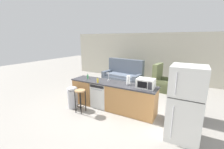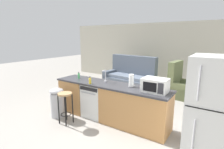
{
  "view_description": "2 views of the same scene",
  "coord_description": "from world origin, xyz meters",
  "px_view_note": "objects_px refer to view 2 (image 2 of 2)",
  "views": [
    {
      "loc": [
        2.43,
        -4.07,
        2.29
      ],
      "look_at": [
        -0.02,
        0.31,
        1.09
      ],
      "focal_mm": 24.0,
      "sensor_mm": 36.0,
      "label": 1
    },
    {
      "loc": [
        2.4,
        -3.3,
        1.98
      ],
      "look_at": [
        0.01,
        0.33,
        1.05
      ],
      "focal_mm": 28.0,
      "sensor_mm": 36.0,
      "label": 2
    }
  ],
  "objects_px": {
    "dishwasher": "(96,100)",
    "stove_range": "(216,115)",
    "paper_towel_roll": "(131,81)",
    "armchair": "(180,87)",
    "dish_soap_bottle": "(79,76)",
    "microwave": "(155,85)",
    "soap_bottle": "(90,81)",
    "refrigerator": "(214,116)",
    "trash_bin": "(57,102)",
    "couch": "(130,78)",
    "bar_stool": "(65,101)"
  },
  "relations": [
    {
      "from": "dishwasher",
      "to": "stove_range",
      "type": "xyz_separation_m",
      "value": [
        2.6,
        0.55,
        0.03
      ]
    },
    {
      "from": "stove_range",
      "to": "paper_towel_roll",
      "type": "distance_m",
      "value": 1.82
    },
    {
      "from": "refrigerator",
      "to": "dish_soap_bottle",
      "type": "distance_m",
      "value": 3.25
    },
    {
      "from": "microwave",
      "to": "dish_soap_bottle",
      "type": "relative_size",
      "value": 2.84
    },
    {
      "from": "microwave",
      "to": "trash_bin",
      "type": "bearing_deg",
      "value": -165.79
    },
    {
      "from": "soap_bottle",
      "to": "trash_bin",
      "type": "relative_size",
      "value": 0.24
    },
    {
      "from": "soap_bottle",
      "to": "bar_stool",
      "type": "distance_m",
      "value": 0.74
    },
    {
      "from": "trash_bin",
      "to": "couch",
      "type": "relative_size",
      "value": 0.35
    },
    {
      "from": "dish_soap_bottle",
      "to": "bar_stool",
      "type": "bearing_deg",
      "value": -70.15
    },
    {
      "from": "refrigerator",
      "to": "soap_bottle",
      "type": "height_order",
      "value": "refrigerator"
    },
    {
      "from": "microwave",
      "to": "paper_towel_roll",
      "type": "xyz_separation_m",
      "value": [
        -0.57,
        0.07,
        -0.0
      ]
    },
    {
      "from": "refrigerator",
      "to": "couch",
      "type": "bearing_deg",
      "value": 132.93
    },
    {
      "from": "dishwasher",
      "to": "soap_bottle",
      "type": "height_order",
      "value": "soap_bottle"
    },
    {
      "from": "microwave",
      "to": "paper_towel_roll",
      "type": "height_order",
      "value": "paper_towel_roll"
    },
    {
      "from": "refrigerator",
      "to": "dishwasher",
      "type": "bearing_deg",
      "value": 168.07
    },
    {
      "from": "paper_towel_roll",
      "to": "soap_bottle",
      "type": "distance_m",
      "value": 0.99
    },
    {
      "from": "dish_soap_bottle",
      "to": "microwave",
      "type": "bearing_deg",
      "value": -0.6
    },
    {
      "from": "paper_towel_roll",
      "to": "couch",
      "type": "bearing_deg",
      "value": 117.84
    },
    {
      "from": "couch",
      "to": "armchair",
      "type": "height_order",
      "value": "couch"
    },
    {
      "from": "dishwasher",
      "to": "stove_range",
      "type": "bearing_deg",
      "value": 11.91
    },
    {
      "from": "refrigerator",
      "to": "trash_bin",
      "type": "distance_m",
      "value": 3.43
    },
    {
      "from": "armchair",
      "to": "refrigerator",
      "type": "bearing_deg",
      "value": -70.61
    },
    {
      "from": "microwave",
      "to": "trash_bin",
      "type": "xyz_separation_m",
      "value": [
        -2.31,
        -0.58,
        -0.66
      ]
    },
    {
      "from": "paper_towel_roll",
      "to": "bar_stool",
      "type": "relative_size",
      "value": 0.38
    },
    {
      "from": "paper_towel_roll",
      "to": "trash_bin",
      "type": "relative_size",
      "value": 0.38
    },
    {
      "from": "dishwasher",
      "to": "couch",
      "type": "xyz_separation_m",
      "value": [
        -0.47,
        2.75,
        -0.03
      ]
    },
    {
      "from": "paper_towel_roll",
      "to": "dish_soap_bottle",
      "type": "relative_size",
      "value": 1.6
    },
    {
      "from": "couch",
      "to": "dish_soap_bottle",
      "type": "bearing_deg",
      "value": -92.76
    },
    {
      "from": "bar_stool",
      "to": "paper_towel_roll",
      "type": "bearing_deg",
      "value": 31.82
    },
    {
      "from": "microwave",
      "to": "couch",
      "type": "distance_m",
      "value": 3.46
    },
    {
      "from": "refrigerator",
      "to": "microwave",
      "type": "height_order",
      "value": "refrigerator"
    },
    {
      "from": "soap_bottle",
      "to": "dish_soap_bottle",
      "type": "height_order",
      "value": "same"
    },
    {
      "from": "stove_range",
      "to": "armchair",
      "type": "height_order",
      "value": "armchair"
    },
    {
      "from": "stove_range",
      "to": "microwave",
      "type": "height_order",
      "value": "microwave"
    },
    {
      "from": "dishwasher",
      "to": "refrigerator",
      "type": "bearing_deg",
      "value": -11.93
    },
    {
      "from": "stove_range",
      "to": "microwave",
      "type": "relative_size",
      "value": 1.8
    },
    {
      "from": "dish_soap_bottle",
      "to": "bar_stool",
      "type": "relative_size",
      "value": 0.24
    },
    {
      "from": "bar_stool",
      "to": "trash_bin",
      "type": "height_order",
      "value": "same"
    },
    {
      "from": "refrigerator",
      "to": "microwave",
      "type": "relative_size",
      "value": 3.47
    },
    {
      "from": "stove_range",
      "to": "soap_bottle",
      "type": "relative_size",
      "value": 5.11
    },
    {
      "from": "paper_towel_roll",
      "to": "dish_soap_bottle",
      "type": "bearing_deg",
      "value": -178.13
    },
    {
      "from": "soap_bottle",
      "to": "armchair",
      "type": "relative_size",
      "value": 0.15
    },
    {
      "from": "dish_soap_bottle",
      "to": "armchair",
      "type": "bearing_deg",
      "value": 52.4
    },
    {
      "from": "microwave",
      "to": "armchair",
      "type": "xyz_separation_m",
      "value": [
        -0.06,
        2.7,
        -0.69
      ]
    },
    {
      "from": "paper_towel_roll",
      "to": "armchair",
      "type": "relative_size",
      "value": 0.24
    },
    {
      "from": "paper_towel_roll",
      "to": "armchair",
      "type": "bearing_deg",
      "value": 78.94
    },
    {
      "from": "stove_range",
      "to": "microwave",
      "type": "xyz_separation_m",
      "value": [
        -1.08,
        -0.55,
        0.59
      ]
    },
    {
      "from": "soap_bottle",
      "to": "dish_soap_bottle",
      "type": "relative_size",
      "value": 1.0
    },
    {
      "from": "microwave",
      "to": "dish_soap_bottle",
      "type": "distance_m",
      "value": 2.12
    },
    {
      "from": "dishwasher",
      "to": "bar_stool",
      "type": "bearing_deg",
      "value": -114.86
    }
  ]
}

